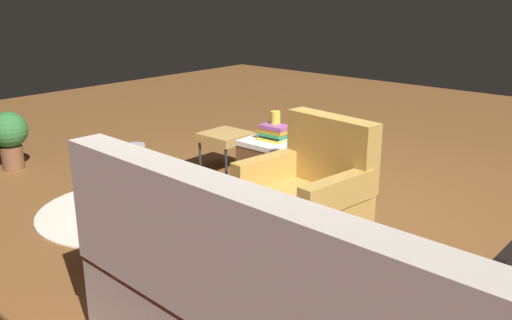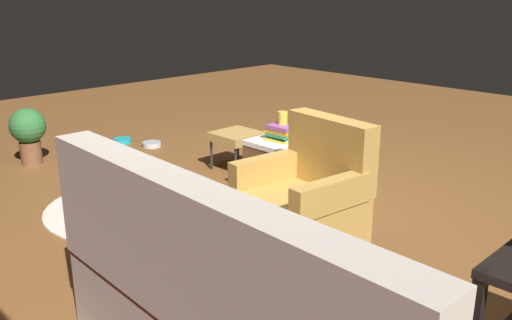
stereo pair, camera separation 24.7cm
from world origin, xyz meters
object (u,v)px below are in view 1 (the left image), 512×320
at_px(laptop, 141,177).
at_px(ottoman, 225,138).
at_px(potted_plant, 9,135).
at_px(pet_bowl_teal, 105,143).
at_px(laptop_desk, 147,191).
at_px(book_stack_hamper, 274,132).
at_px(armchair, 306,200).
at_px(wicker_hamper, 274,168).
at_px(yellow_mug, 275,117).
at_px(tv_remote, 271,134).
at_px(pet_bowl_steel, 136,146).

height_order(laptop, ottoman, laptop).
height_order(ottoman, potted_plant, potted_plant).
bearing_deg(ottoman, pet_bowl_teal, 9.97).
relative_size(laptop_desk, book_stack_hamper, 2.28).
xyz_separation_m(armchair, laptop_desk, (0.75, 0.66, 0.06)).
xyz_separation_m(laptop_desk, wicker_hamper, (0.04, -1.31, -0.18)).
bearing_deg(potted_plant, yellow_mug, -154.03).
bearing_deg(ottoman, laptop_desk, 117.99).
bearing_deg(yellow_mug, tv_remote, -31.09).
distance_m(pet_bowl_steel, potted_plant, 1.26).
distance_m(book_stack_hamper, pet_bowl_steel, 2.06).
distance_m(armchair, laptop_desk, 1.00).
bearing_deg(armchair, tv_remote, -39.16).
relative_size(laptop, wicker_hamper, 0.74).
bearing_deg(ottoman, tv_remote, 167.79).
height_order(armchair, yellow_mug, armchair).
xyz_separation_m(pet_bowl_steel, potted_plant, (0.31, 1.18, 0.31)).
distance_m(laptop_desk, ottoman, 1.74).
relative_size(laptop_desk, laptop, 1.58).
bearing_deg(wicker_hamper, pet_bowl_teal, 1.24).
bearing_deg(wicker_hamper, laptop_desk, 91.79).
height_order(armchair, laptop, armchair).
bearing_deg(laptop, laptop_desk, -81.04).
height_order(armchair, tv_remote, armchair).
relative_size(laptop_desk, wicker_hamper, 1.17).
bearing_deg(pet_bowl_steel, yellow_mug, 178.14).
relative_size(yellow_mug, tv_remote, 0.62).
xyz_separation_m(armchair, potted_plant, (3.10, 0.43, -0.03)).
relative_size(yellow_mug, ottoman, 0.25).
bearing_deg(pet_bowl_steel, pet_bowl_teal, 22.41).
xyz_separation_m(book_stack_hamper, pet_bowl_teal, (2.35, 0.05, -0.52)).
distance_m(armchair, laptop, 1.04).
relative_size(laptop_desk, pet_bowl_teal, 2.80).
distance_m(laptop, book_stack_hamper, 1.35).
bearing_deg(wicker_hamper, tv_remote, -38.66).
xyz_separation_m(yellow_mug, pet_bowl_steel, (1.97, -0.06, -0.63)).
distance_m(book_stack_hamper, tv_remote, 0.14).
bearing_deg(ottoman, book_stack_hamper, 163.54).
bearing_deg(book_stack_hamper, pet_bowl_teal, 1.17).
bearing_deg(pet_bowl_steel, tv_remote, 179.53).
distance_m(laptop_desk, pet_bowl_steel, 2.50).
distance_m(yellow_mug, potted_plant, 2.57).
distance_m(laptop, potted_plant, 2.38).
bearing_deg(ottoman, potted_plant, 40.48).
height_order(laptop, yellow_mug, yellow_mug).
bearing_deg(wicker_hamper, book_stack_hamper, 88.53).
xyz_separation_m(armchair, yellow_mug, (0.82, -0.68, 0.29)).
distance_m(wicker_hamper, pet_bowl_teal, 2.36).
height_order(wicker_hamper, potted_plant, potted_plant).
relative_size(armchair, laptop_desk, 1.55).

